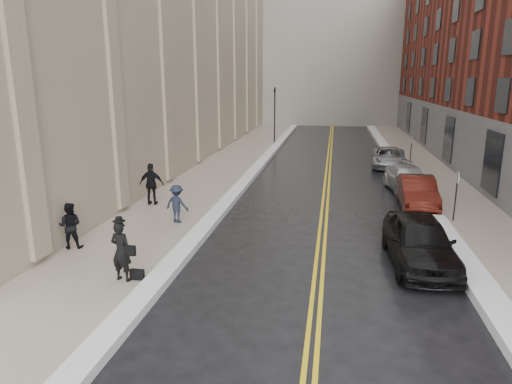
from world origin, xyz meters
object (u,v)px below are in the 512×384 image
at_px(car_black, 419,241).
at_px(car_silver_near, 407,179).
at_px(car_maroon, 417,192).
at_px(pedestrian_c, 152,184).
at_px(car_silver_far, 389,157).
at_px(pedestrian_b, 177,204).
at_px(pedestrian_main, 121,251).
at_px(pedestrian_a, 70,225).

height_order(car_black, car_silver_near, car_black).
distance_m(car_maroon, pedestrian_c, 12.58).
relative_size(car_silver_far, pedestrian_b, 3.02).
height_order(car_silver_far, pedestrian_b, pedestrian_b).
relative_size(pedestrian_main, pedestrian_b, 1.15).
relative_size(car_silver_far, pedestrian_main, 2.63).
bearing_deg(pedestrian_c, pedestrian_main, 101.43).
bearing_deg(car_silver_near, car_silver_far, 84.71).
height_order(car_black, pedestrian_b, pedestrian_b).
xyz_separation_m(car_silver_far, pedestrian_b, (-10.08, -14.84, 0.28)).
bearing_deg(car_maroon, pedestrian_main, -132.78).
bearing_deg(car_black, car_maroon, 78.69).
bearing_deg(car_silver_far, pedestrian_a, -120.39).
height_order(car_silver_near, pedestrian_main, pedestrian_main).
height_order(car_maroon, car_silver_near, car_maroon).
xyz_separation_m(car_silver_near, pedestrian_main, (-10.01, -13.33, 0.38)).
xyz_separation_m(car_silver_near, pedestrian_c, (-12.37, -5.26, 0.45)).
height_order(car_black, car_maroon, car_black).
distance_m(pedestrian_b, pedestrian_c, 3.21).
xyz_separation_m(car_silver_far, pedestrian_a, (-12.80, -18.28, 0.31)).
relative_size(car_silver_near, pedestrian_a, 2.86).
bearing_deg(car_silver_far, car_black, -88.37).
xyz_separation_m(car_maroon, car_silver_near, (0.00, 3.05, -0.05)).
xyz_separation_m(car_black, pedestrian_b, (-9.18, 2.58, 0.13)).
bearing_deg(pedestrian_a, car_black, 169.17).
bearing_deg(pedestrian_c, car_maroon, -174.71).
xyz_separation_m(pedestrian_b, pedestrian_c, (-2.09, 2.44, 0.19)).
bearing_deg(pedestrian_main, pedestrian_b, -76.87).
bearing_deg(pedestrian_a, car_silver_near, -154.38).
bearing_deg(pedestrian_main, pedestrian_c, -63.31).
distance_m(car_silver_near, pedestrian_a, 17.12).
xyz_separation_m(pedestrian_main, pedestrian_a, (-2.99, 2.19, -0.09)).
xyz_separation_m(car_silver_far, pedestrian_main, (-9.82, -20.47, 0.40)).
bearing_deg(car_silver_near, pedestrian_main, -133.80).
xyz_separation_m(car_maroon, pedestrian_a, (-13.00, -8.09, 0.25)).
xyz_separation_m(pedestrian_a, pedestrian_c, (0.63, 5.87, 0.16)).
bearing_deg(pedestrian_b, car_maroon, -141.98).
distance_m(car_maroon, pedestrian_main, 14.36).
height_order(car_black, pedestrian_c, pedestrian_c).
relative_size(car_silver_near, pedestrian_main, 2.57).
xyz_separation_m(car_maroon, car_silver_far, (-0.20, 10.19, -0.06)).
relative_size(car_black, car_silver_near, 1.02).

